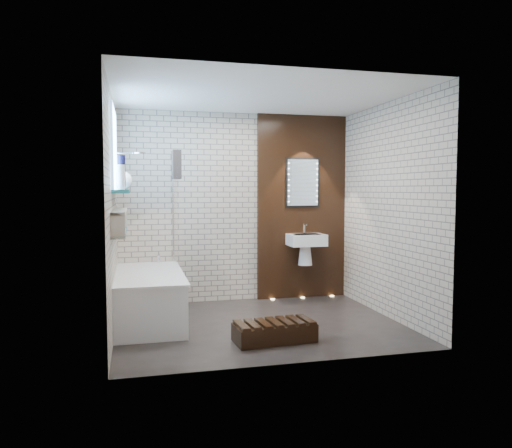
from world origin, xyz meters
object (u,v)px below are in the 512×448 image
object	(u,v)px
washbasin	(306,244)
walnut_step	(274,332)
bathtub	(149,297)
led_mirror	(303,183)
bath_screen	(175,211)

from	to	relation	value
washbasin	walnut_step	distance (m)	2.08
bathtub	walnut_step	world-z (taller)	bathtub
led_mirror	walnut_step	distance (m)	2.62
bathtub	bath_screen	xyz separation A→B (m)	(0.35, 0.44, 0.99)
bath_screen	walnut_step	size ratio (longest dim) A/B	1.71
washbasin	led_mirror	distance (m)	0.88
bathtub	washbasin	distance (m)	2.32
bath_screen	led_mirror	xyz separation A→B (m)	(1.82, 0.34, 0.37)
bathtub	bath_screen	distance (m)	1.14
washbasin	bathtub	bearing A→B (deg)	-163.99
led_mirror	bathtub	bearing A→B (deg)	-160.22
bathtub	walnut_step	bearing A→B (deg)	-41.77
walnut_step	bath_screen	bearing A→B (deg)	119.54
bath_screen	walnut_step	world-z (taller)	bath_screen
led_mirror	bath_screen	bearing A→B (deg)	-169.34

